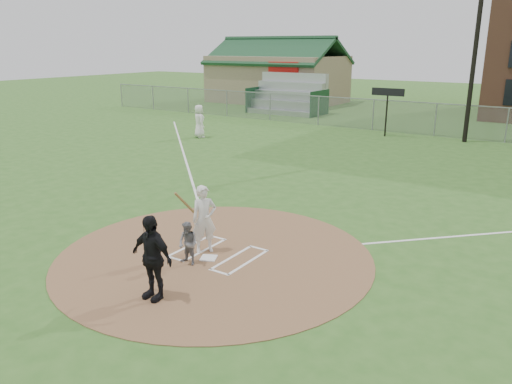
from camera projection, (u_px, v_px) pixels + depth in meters
The scene contains 14 objects.
ground at pixel (215, 256), 13.34m from camera, with size 140.00×140.00×0.00m, color #315F20.
dirt_circle at pixel (215, 256), 13.34m from camera, with size 8.40×8.40×0.02m, color #886040.
home_plate at pixel (209, 258), 13.15m from camera, with size 0.41×0.41×0.03m, color white.
foul_line_third at pixel (184, 156), 25.30m from camera, with size 0.10×24.00×0.01m, color white.
catcher at pixel (188, 244), 12.66m from camera, with size 0.55×0.43×1.13m, color slate.
umpire at pixel (152, 257), 10.86m from camera, with size 1.14×0.47×1.94m, color black.
ondeck_player at pixel (199, 121), 30.17m from camera, with size 0.96×0.63×1.97m, color white.
batters_boxes at pixel (218, 253), 13.46m from camera, with size 2.08×1.88×0.01m.
batter_at_plate at pixel (204, 219), 13.36m from camera, with size 0.82×1.10×1.85m.
outfield_fence at pixel (435, 120), 30.64m from camera, with size 56.08×0.08×2.03m.
bleachers at pixel (287, 94), 40.72m from camera, with size 6.08×3.20×3.20m.
clubhouse at pixel (278, 77), 48.57m from camera, with size 12.20×8.71×6.23m.
light_pole at pixel (479, 22), 27.20m from camera, with size 1.20×0.30×12.22m.
scoreboard_sign at pixel (388, 97), 30.14m from camera, with size 2.00×0.10×2.93m.
Camera 1 is at (7.72, -9.65, 5.44)m, focal length 35.00 mm.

